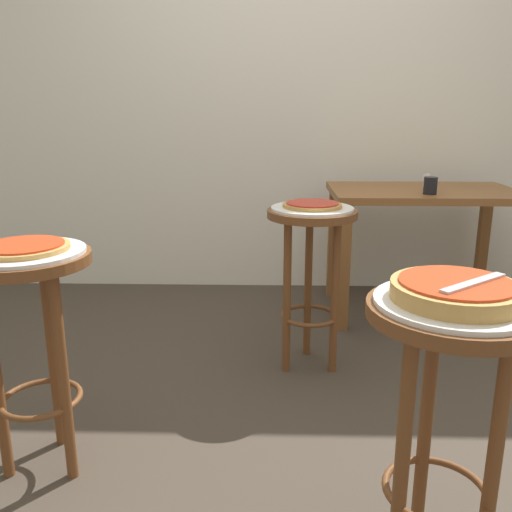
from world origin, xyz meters
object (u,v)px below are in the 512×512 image
object	(u,v)px
serving_plate_foreground	(455,303)
stool_middle	(31,313)
serving_plate_middle	(24,252)
cup_near_edge	(430,186)
stool_leftside	(311,252)
pizza_server_knife	(474,283)
pizza_leftside	(312,205)
pizza_middle	(24,247)
dining_table	(422,210)
condiment_shaker	(427,181)
serving_plate_leftside	(312,208)
stool_foreground	(447,381)
pizza_foreground	(456,291)

from	to	relation	value
serving_plate_foreground	stool_middle	size ratio (longest dim) A/B	0.49
serving_plate_middle	cup_near_edge	bearing A→B (deg)	39.09
stool_leftside	pizza_server_knife	xyz separation A→B (m)	(0.27, -1.21, 0.26)
stool_middle	cup_near_edge	size ratio (longest dim) A/B	8.17
pizza_leftside	pizza_middle	bearing A→B (deg)	-140.62
stool_middle	dining_table	xyz separation A→B (m)	(1.63, 1.49, 0.06)
condiment_shaker	pizza_server_knife	bearing A→B (deg)	-102.59
serving_plate_leftside	condiment_shaker	world-z (taller)	condiment_shaker
stool_foreground	pizza_middle	xyz separation A→B (m)	(-1.18, 0.42, 0.22)
serving_plate_middle	condiment_shaker	bearing A→B (deg)	43.32
pizza_foreground	pizza_server_knife	bearing A→B (deg)	-33.69
serving_plate_leftside	pizza_leftside	world-z (taller)	pizza_leftside
serving_plate_middle	serving_plate_leftside	bearing A→B (deg)	39.38
dining_table	pizza_server_knife	xyz separation A→B (m)	(-0.42, -1.93, 0.19)
serving_plate_foreground	condiment_shaker	bearing A→B (deg)	76.46
serving_plate_foreground	serving_plate_leftside	xyz separation A→B (m)	(-0.24, 1.19, 0.00)
pizza_leftside	pizza_server_knife	world-z (taller)	pizza_server_knife
stool_middle	pizza_server_knife	size ratio (longest dim) A/B	3.41
stool_foreground	pizza_middle	size ratio (longest dim) A/B	2.72
pizza_foreground	stool_leftside	size ratio (longest dim) A/B	0.39
serving_plate_middle	pizza_server_knife	xyz separation A→B (m)	(1.21, -0.44, 0.06)
pizza_foreground	pizza_leftside	size ratio (longest dim) A/B	1.13
condiment_shaker	pizza_foreground	bearing A→B (deg)	-103.54
serving_plate_middle	dining_table	world-z (taller)	serving_plate_middle
serving_plate_foreground	serving_plate_middle	size ratio (longest dim) A/B	1.00
stool_foreground	pizza_server_knife	size ratio (longest dim) A/B	3.41
dining_table	stool_middle	bearing A→B (deg)	-137.52
serving_plate_foreground	pizza_middle	bearing A→B (deg)	160.56
stool_leftside	serving_plate_leftside	size ratio (longest dim) A/B	2.06
stool_leftside	stool_foreground	bearing A→B (deg)	-78.69
stool_middle	pizza_leftside	xyz separation A→B (m)	(0.95, 0.78, 0.22)
serving_plate_middle	dining_table	xyz separation A→B (m)	(1.63, 1.49, -0.14)
stool_foreground	dining_table	bearing A→B (deg)	76.82
cup_near_edge	stool_leftside	bearing A→B (deg)	-141.32
serving_plate_middle	serving_plate_leftside	size ratio (longest dim) A/B	1.01
stool_leftside	dining_table	xyz separation A→B (m)	(0.69, 0.72, 0.06)
serving_plate_foreground	stool_leftside	distance (m)	1.23
serving_plate_foreground	stool_leftside	size ratio (longest dim) A/B	0.49
condiment_shaker	serving_plate_leftside	bearing A→B (deg)	-132.17
serving_plate_foreground	pizza_server_knife	world-z (taller)	pizza_server_knife
pizza_server_knife	dining_table	bearing A→B (deg)	40.10
serving_plate_middle	stool_leftside	size ratio (longest dim) A/B	0.49
stool_foreground	serving_plate_foreground	xyz separation A→B (m)	(0.00, 0.00, 0.20)
stool_foreground	stool_leftside	distance (m)	1.22
serving_plate_middle	stool_leftside	xyz separation A→B (m)	(0.95, 0.78, -0.20)
pizza_middle	dining_table	distance (m)	2.22
stool_middle	dining_table	distance (m)	2.21
stool_foreground	cup_near_edge	distance (m)	1.79
serving_plate_middle	pizza_middle	distance (m)	0.02
condiment_shaker	pizza_server_knife	distance (m)	2.06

